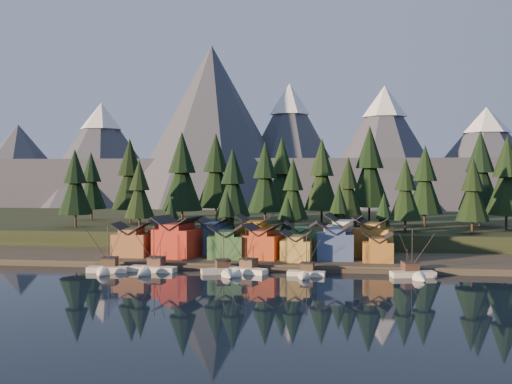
# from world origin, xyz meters

# --- Properties ---
(ground) EXTENTS (500.00, 500.00, 0.00)m
(ground) POSITION_xyz_m (0.00, 0.00, 0.00)
(ground) COLOR black
(ground) RESTS_ON ground
(shore_strip) EXTENTS (400.00, 50.00, 1.50)m
(shore_strip) POSITION_xyz_m (0.00, 40.00, 0.75)
(shore_strip) COLOR #332F25
(shore_strip) RESTS_ON ground
(hillside) EXTENTS (420.00, 100.00, 6.00)m
(hillside) POSITION_xyz_m (0.00, 90.00, 3.00)
(hillside) COLOR black
(hillside) RESTS_ON ground
(dock) EXTENTS (80.00, 4.00, 1.00)m
(dock) POSITION_xyz_m (0.00, 16.50, 0.50)
(dock) COLOR #3E362C
(dock) RESTS_ON ground
(mountain_ridge) EXTENTS (560.00, 190.00, 90.00)m
(mountain_ridge) POSITION_xyz_m (-4.20, 213.59, 26.06)
(mountain_ridge) COLOR #4B5161
(mountain_ridge) RESTS_ON ground
(boat_0) EXTENTS (9.71, 10.39, 12.09)m
(boat_0) POSITION_xyz_m (-34.51, 8.29, 2.41)
(boat_0) COLOR silver
(boat_0) RESTS_ON ground
(boat_1) EXTENTS (11.57, 12.37, 11.93)m
(boat_1) POSITION_xyz_m (-24.56, 9.95, 2.16)
(boat_1) COLOR beige
(boat_1) RESTS_ON ground
(boat_2) EXTENTS (11.10, 11.46, 11.13)m
(boat_2) POSITION_xyz_m (-7.01, 9.82, 1.99)
(boat_2) COLOR beige
(boat_2) RESTS_ON ground
(boat_3) EXTENTS (11.22, 11.62, 11.63)m
(boat_3) POSITION_xyz_m (-3.31, 10.86, 2.12)
(boat_3) COLOR white
(boat_3) RESTS_ON ground
(boat_4) EXTENTS (8.79, 9.42, 10.25)m
(boat_4) POSITION_xyz_m (11.17, 9.27, 1.97)
(boat_4) COLOR beige
(boat_4) RESTS_ON ground
(boat_6) EXTENTS (10.41, 10.96, 11.65)m
(boat_6) POSITION_xyz_m (34.99, 10.93, 2.22)
(boat_6) COLOR beige
(boat_6) RESTS_ON ground
(house_front_0) EXTENTS (8.65, 8.19, 8.55)m
(house_front_0) POSITION_xyz_m (-34.14, 24.50, 5.99)
(house_front_0) COLOR #975E35
(house_front_0) RESTS_ON shore_strip
(house_front_1) EXTENTS (11.96, 11.66, 10.36)m
(house_front_1) POSITION_xyz_m (-22.07, 24.30, 6.94)
(house_front_1) COLOR maroon
(house_front_1) RESTS_ON shore_strip
(house_front_2) EXTENTS (9.37, 9.43, 8.34)m
(house_front_2) POSITION_xyz_m (-9.58, 24.39, 5.88)
(house_front_2) COLOR #3C6F3C
(house_front_2) RESTS_ON shore_strip
(house_front_3) EXTENTS (9.94, 9.63, 8.61)m
(house_front_3) POSITION_xyz_m (-0.22, 24.80, 6.02)
(house_front_3) COLOR #A03618
(house_front_3) RESTS_ON shore_strip
(house_front_4) EXTENTS (7.88, 8.40, 7.38)m
(house_front_4) POSITION_xyz_m (8.56, 21.81, 5.38)
(house_front_4) COLOR #A8893B
(house_front_4) RESTS_ON shore_strip
(house_front_5) EXTENTS (9.05, 8.27, 9.27)m
(house_front_5) POSITION_xyz_m (17.72, 25.21, 6.37)
(house_front_5) COLOR #364D81
(house_front_5) RESTS_ON shore_strip
(house_front_6) EXTENTS (7.09, 6.70, 7.06)m
(house_front_6) POSITION_xyz_m (27.95, 23.10, 5.21)
(house_front_6) COLOR #A16A29
(house_front_6) RESTS_ON shore_strip
(house_back_0) EXTENTS (8.70, 8.40, 8.94)m
(house_back_0) POSITION_xyz_m (-26.92, 31.47, 6.19)
(house_back_0) COLOR #9F2718
(house_back_0) RESTS_ON shore_strip
(house_back_1) EXTENTS (9.36, 9.46, 9.73)m
(house_back_1) POSITION_xyz_m (-14.08, 31.63, 6.61)
(house_back_1) COLOR #375382
(house_back_1) RESTS_ON shore_strip
(house_back_2) EXTENTS (9.80, 9.03, 10.22)m
(house_back_2) POSITION_xyz_m (-3.31, 34.27, 6.87)
(house_back_2) COLOR #C37A1B
(house_back_2) RESTS_ON shore_strip
(house_back_3) EXTENTS (8.64, 7.70, 8.72)m
(house_back_3) POSITION_xyz_m (9.02, 32.80, 6.08)
(house_back_3) COLOR #447D45
(house_back_3) RESTS_ON shore_strip
(house_back_4) EXTENTS (11.16, 10.83, 10.69)m
(house_back_4) POSITION_xyz_m (20.54, 33.57, 7.11)
(house_back_4) COLOR silver
(house_back_4) RESTS_ON shore_strip
(house_back_5) EXTENTS (11.14, 11.22, 10.21)m
(house_back_5) POSITION_xyz_m (27.53, 31.63, 6.86)
(house_back_5) COLOR #AD792C
(house_back_5) RESTS_ON shore_strip
(tree_hill_0) EXTENTS (10.48, 10.48, 24.41)m
(tree_hill_0) POSITION_xyz_m (-62.00, 52.00, 19.34)
(tree_hill_0) COLOR #332319
(tree_hill_0) RESTS_ON hillside
(tree_hill_1) EXTENTS (12.24, 12.24, 28.52)m
(tree_hill_1) POSITION_xyz_m (-50.00, 68.00, 21.59)
(tree_hill_1) COLOR #332319
(tree_hill_1) RESTS_ON hillside
(tree_hill_2) EXTENTS (9.00, 9.00, 20.97)m
(tree_hill_2) POSITION_xyz_m (-40.00, 48.00, 17.46)
(tree_hill_2) COLOR #332319
(tree_hill_2) RESTS_ON hillside
(tree_hill_3) EXTENTS (12.92, 12.92, 30.10)m
(tree_hill_3) POSITION_xyz_m (-30.00, 60.00, 22.46)
(tree_hill_3) COLOR #332319
(tree_hill_3) RESTS_ON hillside
(tree_hill_4) EXTENTS (13.12, 13.12, 30.57)m
(tree_hill_4) POSITION_xyz_m (-22.00, 75.00, 22.72)
(tree_hill_4) COLOR #332319
(tree_hill_4) RESTS_ON hillside
(tree_hill_5) EXTENTS (10.50, 10.50, 24.46)m
(tree_hill_5) POSITION_xyz_m (-12.00, 50.00, 19.37)
(tree_hill_5) COLOR #332319
(tree_hill_5) RESTS_ON hillside
(tree_hill_6) EXTENTS (11.63, 11.63, 27.10)m
(tree_hill_6) POSITION_xyz_m (-4.00, 65.00, 20.82)
(tree_hill_6) COLOR #332319
(tree_hill_6) RESTS_ON hillside
(tree_hill_7) EXTENTS (9.13, 9.13, 21.28)m
(tree_hill_7) POSITION_xyz_m (6.00, 48.00, 17.63)
(tree_hill_7) COLOR #332319
(tree_hill_7) RESTS_ON hillside
(tree_hill_8) EXTENTS (12.16, 12.16, 28.34)m
(tree_hill_8) POSITION_xyz_m (14.00, 72.00, 21.49)
(tree_hill_8) COLOR #332319
(tree_hill_8) RESTS_ON hillside
(tree_hill_9) EXTENTS (9.37, 9.37, 21.82)m
(tree_hill_9) POSITION_xyz_m (22.00, 55.00, 17.93)
(tree_hill_9) COLOR #332319
(tree_hill_9) RESTS_ON hillside
(tree_hill_10) EXTENTS (14.15, 14.15, 32.97)m
(tree_hill_10) POSITION_xyz_m (30.00, 80.00, 24.03)
(tree_hill_10) COLOR #332319
(tree_hill_10) RESTS_ON hillside
(tree_hill_11) EXTENTS (9.15, 9.15, 21.31)m
(tree_hill_11) POSITION_xyz_m (38.00, 50.00, 17.65)
(tree_hill_11) COLOR #332319
(tree_hill_11) RESTS_ON hillside
(tree_hill_12) EXTENTS (11.02, 11.02, 25.67)m
(tree_hill_12) POSITION_xyz_m (46.00, 66.00, 20.03)
(tree_hill_12) COLOR #332319
(tree_hill_12) RESTS_ON hillside
(tree_hill_13) EXTENTS (9.13, 9.13, 21.28)m
(tree_hill_13) POSITION_xyz_m (56.00, 48.00, 17.63)
(tree_hill_13) COLOR #332319
(tree_hill_13) RESTS_ON hillside
(tree_hill_14) EXTENTS (13.05, 13.05, 30.40)m
(tree_hill_14) POSITION_xyz_m (64.00, 72.00, 22.62)
(tree_hill_14) COLOR #332319
(tree_hill_14) RESTS_ON hillside
(tree_hill_15) EXTENTS (12.59, 12.59, 29.33)m
(tree_hill_15) POSITION_xyz_m (0.00, 82.00, 22.04)
(tree_hill_15) COLOR #332319
(tree_hill_15) RESTS_ON hillside
(tree_hill_16) EXTENTS (10.48, 10.48, 24.42)m
(tree_hill_16) POSITION_xyz_m (-68.00, 78.00, 19.35)
(tree_hill_16) COLOR #332319
(tree_hill_16) RESTS_ON hillside
(tree_hill_17) EXTENTS (12.04, 12.04, 28.05)m
(tree_hill_17) POSITION_xyz_m (68.00, 58.00, 21.33)
(tree_hill_17) COLOR #332319
(tree_hill_17) RESTS_ON hillside
(tree_shore_0) EXTENTS (6.30, 6.30, 14.67)m
(tree_shore_0) POSITION_xyz_m (-28.00, 40.00, 9.51)
(tree_shore_0) COLOR #332319
(tree_shore_0) RESTS_ON shore_strip
(tree_shore_1) EXTENTS (7.06, 7.06, 16.46)m
(tree_shore_1) POSITION_xyz_m (-12.00, 40.00, 10.49)
(tree_shore_1) COLOR #332319
(tree_shore_1) RESTS_ON shore_strip
(tree_shore_2) EXTENTS (6.39, 6.39, 14.90)m
(tree_shore_2) POSITION_xyz_m (5.00, 40.00, 9.63)
(tree_shore_2) COLOR #332319
(tree_shore_2) RESTS_ON shore_strip
(tree_shore_3) EXTENTS (8.01, 8.01, 18.65)m
(tree_shore_3) POSITION_xyz_m (19.00, 40.00, 11.69)
(tree_shore_3) COLOR #332319
(tree_shore_3) RESTS_ON shore_strip
(tree_shore_4) EXTENTS (6.93, 6.93, 16.15)m
(tree_shore_4) POSITION_xyz_m (31.00, 40.00, 10.32)
(tree_shore_4) COLOR #332319
(tree_shore_4) RESTS_ON shore_strip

